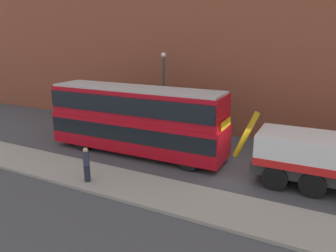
# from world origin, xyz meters

# --- Properties ---
(ground_plane) EXTENTS (120.00, 120.00, 0.00)m
(ground_plane) POSITION_xyz_m (0.00, 0.00, 0.00)
(ground_plane) COLOR #424247
(near_kerb) EXTENTS (60.00, 2.80, 0.15)m
(near_kerb) POSITION_xyz_m (0.00, -4.20, 0.07)
(near_kerb) COLOR gray
(near_kerb) RESTS_ON ground_plane
(building_facade) EXTENTS (60.00, 1.50, 16.00)m
(building_facade) POSITION_xyz_m (0.00, 6.58, 8.07)
(building_facade) COLOR brown
(building_facade) RESTS_ON ground_plane
(double_decker_bus) EXTENTS (11.08, 2.72, 4.06)m
(double_decker_bus) POSITION_xyz_m (-6.31, -0.15, 2.23)
(double_decker_bus) COLOR #B70C19
(double_decker_bus) RESTS_ON ground_plane
(pedestrian_onlooker) EXTENTS (0.45, 0.48, 1.71)m
(pedestrian_onlooker) POSITION_xyz_m (-6.11, -4.85, 0.99)
(pedestrian_onlooker) COLOR #232333
(pedestrian_onlooker) RESTS_ON near_kerb
(street_lamp) EXTENTS (0.36, 0.36, 5.83)m
(street_lamp) POSITION_xyz_m (-6.85, 4.38, 3.47)
(street_lamp) COLOR #38383D
(street_lamp) RESTS_ON ground_plane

